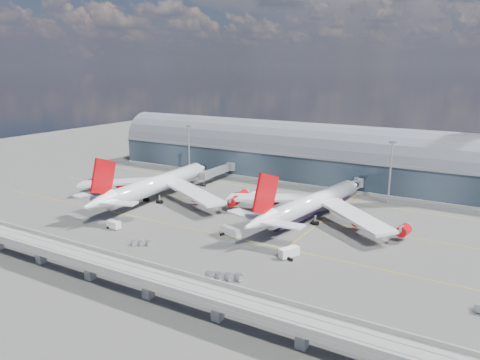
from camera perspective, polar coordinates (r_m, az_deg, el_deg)
The scene contains 18 objects.
ground at distance 169.57m, azimuth -3.76°, elevation -5.00°, with size 500.00×500.00×0.00m, color #474744.
taxi_lines at distance 187.28m, azimuth 0.08°, elevation -3.15°, with size 200.00×80.12×0.01m.
terminal at distance 233.05m, azimuth 7.13°, elevation 2.97°, with size 200.00×30.00×28.00m.
guideway at distance 129.31m, azimuth -17.92°, elevation -9.27°, with size 220.00×8.50×7.20m.
floodlight_mast_left at distance 238.04m, azimuth -6.24°, elevation 3.78°, with size 3.00×0.70×25.70m.
floodlight_mast_right at distance 195.79m, azimuth 17.86°, elevation 1.04°, with size 3.00×0.70×25.70m.
airliner_left at distance 195.01m, azimuth -10.35°, elevation -0.61°, with size 74.71×78.50×23.91m.
airliner_right at distance 169.30m, azimuth 8.61°, elevation -3.01°, with size 70.29×73.53×23.37m.
jet_bridge_left at distance 227.04m, azimuth -2.51°, elevation 1.19°, with size 4.40×28.00×7.25m.
jet_bridge_right at distance 197.86m, azimuth 13.21°, elevation -1.04°, with size 4.40×32.00×7.25m.
service_truck_0 at distance 198.26m, azimuth -12.06°, elevation -2.07°, with size 5.79×6.69×2.78m.
service_truck_1 at distance 166.61m, azimuth -15.16°, elevation -5.28°, with size 5.18×2.84×2.90m.
service_truck_2 at distance 154.44m, azimuth -1.15°, elevation -6.29°, with size 8.24×4.34×2.87m.
service_truck_3 at distance 138.42m, azimuth 6.00°, elevation -8.78°, with size 4.95×6.67×3.03m.
service_truck_4 at distance 197.35m, azimuth 1.98°, elevation -1.84°, with size 3.40×5.37×2.88m.
service_truck_5 at distance 172.78m, azimuth 5.25°, elevation -4.22°, with size 4.04×5.66×2.56m.
cargo_train_0 at distance 149.99m, azimuth -11.97°, elevation -7.50°, with size 6.84×4.58×1.56m.
cargo_train_1 at distance 124.60m, azimuth -1.96°, elevation -11.69°, with size 10.16×5.41×1.72m.
Camera 1 is at (91.65, -131.93, 54.30)m, focal length 35.00 mm.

